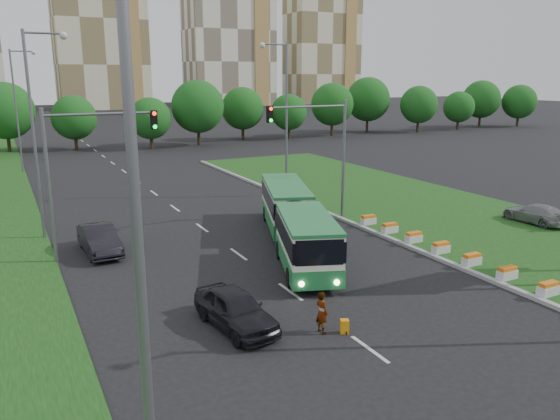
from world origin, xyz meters
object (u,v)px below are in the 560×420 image
car_left_far (99,239)px  shopping_trolley (344,326)px  car_median (535,213)px  car_left_near (235,309)px  articulated_bus (290,220)px  traffic_mast_median (323,141)px  traffic_mast_left (81,159)px  pedestrian (322,312)px

car_left_far → shopping_trolley: 15.68m
car_median → shopping_trolley: bearing=18.0°
car_left_near → shopping_trolley: (3.48, -2.34, -0.49)m
articulated_bus → car_median: 16.76m
traffic_mast_median → traffic_mast_left: (-15.16, -1.00, 0.00)m
car_left_near → car_left_far: size_ratio=0.94×
traffic_mast_median → articulated_bus: traffic_mast_median is taller
articulated_bus → shopping_trolley: 11.09m
pedestrian → car_median: bearing=-78.0°
traffic_mast_median → car_left_near: 17.28m
pedestrian → shopping_trolley: 1.04m
traffic_mast_left → shopping_trolley: traffic_mast_left is taller
pedestrian → shopping_trolley: (0.76, -0.43, -0.56)m
car_left_near → pedestrian: (2.72, -1.91, 0.08)m
articulated_bus → pedestrian: bearing=-91.4°
traffic_mast_left → pedestrian: bearing=-63.5°
car_left_near → pedestrian: pedestrian is taller
articulated_bus → car_left_near: size_ratio=3.44×
traffic_mast_median → traffic_mast_left: bearing=-176.2°
car_left_far → traffic_mast_median: bearing=-1.2°
car_left_near → car_median: bearing=4.9°
traffic_mast_median → shopping_trolley: (-7.88, -14.52, -5.08)m
articulated_bus → car_left_far: size_ratio=3.25×
traffic_mast_median → car_median: (11.82, -7.26, -4.57)m
traffic_mast_median → articulated_bus: (-4.60, -4.00, -3.81)m
articulated_bus → pedestrian: size_ratio=9.19×
traffic_mast_left → car_median: bearing=-13.1°
car_left_far → car_median: size_ratio=1.08×
pedestrian → articulated_bus: bearing=-28.3°
traffic_mast_median → pedestrian: 17.14m
pedestrian → traffic_mast_left: bearing=20.0°
traffic_mast_left → car_median: traffic_mast_left is taller
car_left_far → shopping_trolley: size_ratio=8.70×
shopping_trolley → traffic_mast_median: bearing=85.8°
car_left_far → shopping_trolley: bearing=-67.5°
traffic_mast_median → traffic_mast_left: size_ratio=1.00×
car_median → shopping_trolley: (-19.70, -7.26, -0.51)m
articulated_bus → car_median: articulated_bus is taller
traffic_mast_median → car_left_near: traffic_mast_median is taller
traffic_mast_median → traffic_mast_left: same height
traffic_mast_left → pedestrian: traffic_mast_left is taller
shopping_trolley → pedestrian: bearing=175.0°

